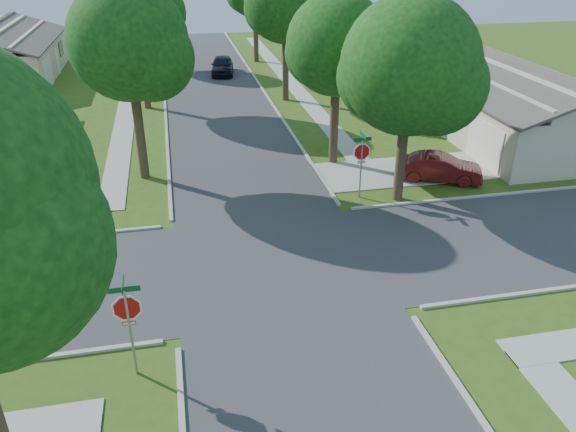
% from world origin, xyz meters
% --- Properties ---
extents(ground, '(100.00, 100.00, 0.00)m').
position_xyz_m(ground, '(0.00, 0.00, 0.00)').
color(ground, '#315316').
rests_on(ground, ground).
extents(road_ns, '(7.00, 100.00, 0.02)m').
position_xyz_m(road_ns, '(0.00, 0.00, 0.00)').
color(road_ns, '#333335').
rests_on(road_ns, ground).
extents(sidewalk_ne, '(1.20, 40.00, 0.04)m').
position_xyz_m(sidewalk_ne, '(6.10, 26.00, 0.02)').
color(sidewalk_ne, '#9E9B91').
rests_on(sidewalk_ne, ground).
extents(sidewalk_nw, '(1.20, 40.00, 0.04)m').
position_xyz_m(sidewalk_nw, '(-6.10, 26.00, 0.02)').
color(sidewalk_nw, '#9E9B91').
rests_on(sidewalk_nw, ground).
extents(driveway, '(8.80, 3.60, 0.05)m').
position_xyz_m(driveway, '(7.90, 7.10, 0.03)').
color(driveway, '#9E9B91').
rests_on(driveway, ground).
extents(stop_sign_sw, '(1.05, 0.80, 2.98)m').
position_xyz_m(stop_sign_sw, '(-4.70, -4.70, 2.03)').
color(stop_sign_sw, gray).
rests_on(stop_sign_sw, ground).
extents(stop_sign_ne, '(1.05, 0.80, 2.98)m').
position_xyz_m(stop_sign_ne, '(4.70, 4.70, 2.03)').
color(stop_sign_ne, gray).
rests_on(stop_sign_ne, ground).
extents(tree_e_near, '(4.97, 4.80, 8.28)m').
position_xyz_m(tree_e_near, '(4.75, 9.01, 5.64)').
color(tree_e_near, '#38281C').
rests_on(tree_e_near, ground).
extents(tree_e_mid, '(5.59, 5.40, 9.21)m').
position_xyz_m(tree_e_mid, '(4.76, 21.01, 6.25)').
color(tree_e_mid, '#38281C').
rests_on(tree_e_mid, ground).
extents(tree_w_near, '(5.38, 5.20, 8.97)m').
position_xyz_m(tree_w_near, '(-4.64, 9.01, 6.12)').
color(tree_w_near, '#38281C').
rests_on(tree_w_near, ground).
extents(tree_w_mid, '(5.80, 5.60, 9.56)m').
position_xyz_m(tree_w_mid, '(-4.64, 21.01, 6.49)').
color(tree_w_mid, '#38281C').
rests_on(tree_w_mid, ground).
extents(tree_ne_corner, '(5.80, 5.60, 8.66)m').
position_xyz_m(tree_ne_corner, '(6.36, 4.21, 5.59)').
color(tree_ne_corner, '#38281C').
rests_on(tree_ne_corner, ground).
extents(house_ne_near, '(8.42, 13.60, 4.23)m').
position_xyz_m(house_ne_near, '(15.99, 11.00, 1.52)').
color(house_ne_near, '#B9A892').
rests_on(house_ne_near, ground).
extents(house_ne_far, '(8.42, 13.60, 4.23)m').
position_xyz_m(house_ne_far, '(15.99, 29.00, 1.52)').
color(house_ne_far, '#B9A892').
rests_on(house_ne_far, ground).
extents(house_nw_far, '(8.42, 13.60, 4.23)m').
position_xyz_m(house_nw_far, '(-15.99, 32.00, 1.52)').
color(house_nw_far, '#B9A892').
rests_on(house_nw_far, ground).
extents(car_driveway, '(4.11, 2.83, 1.28)m').
position_xyz_m(car_driveway, '(9.00, 5.72, 0.64)').
color(car_driveway, '#5D1413').
rests_on(car_driveway, ground).
extents(car_curb_east, '(2.25, 4.46, 1.46)m').
position_xyz_m(car_curb_east, '(1.20, 29.64, 0.73)').
color(car_curb_east, black).
rests_on(car_curb_east, ground).
extents(car_curb_west, '(2.50, 5.19, 1.46)m').
position_xyz_m(car_curb_west, '(-3.20, 35.64, 0.73)').
color(car_curb_west, black).
rests_on(car_curb_west, ground).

